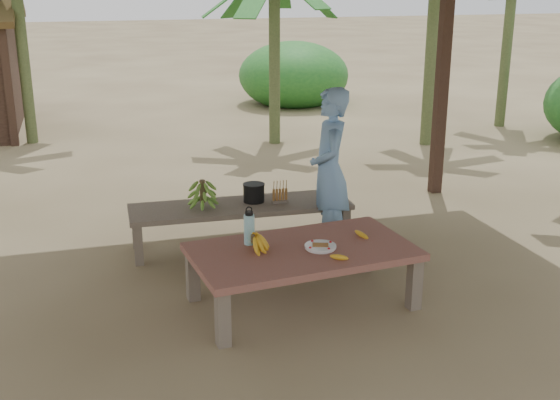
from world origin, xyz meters
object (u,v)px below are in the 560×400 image
object	(u,v)px
water_flask	(249,228)
ripe_banana_bunch	(253,242)
work_table	(302,256)
woman	(330,171)
bench	(241,210)
plate	(320,247)
cooking_pot	(254,193)

from	to	relation	value
water_flask	ripe_banana_bunch	bearing A→B (deg)	-93.47
work_table	woman	xyz separation A→B (m)	(0.64, 1.12, 0.38)
bench	woman	size ratio (longest dim) A/B	1.37
work_table	bench	size ratio (longest dim) A/B	0.85
ripe_banana_bunch	water_flask	size ratio (longest dim) A/B	0.76
ripe_banana_bunch	plate	distance (m)	0.55
work_table	ripe_banana_bunch	xyz separation A→B (m)	(-0.40, 0.06, 0.14)
work_table	cooking_pot	world-z (taller)	cooking_pot
woman	work_table	bearing A→B (deg)	-17.00
work_table	plate	world-z (taller)	plate
ripe_banana_bunch	woman	size ratio (longest dim) A/B	0.15
ripe_banana_bunch	woman	xyz separation A→B (m)	(1.04, 1.06, 0.24)
bench	water_flask	world-z (taller)	water_flask
ripe_banana_bunch	cooking_pot	bearing A→B (deg)	75.51
water_flask	woman	bearing A→B (deg)	41.14
work_table	ripe_banana_bunch	bearing A→B (deg)	165.64
bench	water_flask	distance (m)	1.24
cooking_pot	woman	world-z (taller)	woman
work_table	plate	xyz separation A→B (m)	(0.14, -0.05, 0.08)
woman	bench	bearing A→B (deg)	-97.28
ripe_banana_bunch	water_flask	xyz separation A→B (m)	(0.01, 0.16, 0.06)
ripe_banana_bunch	plate	size ratio (longest dim) A/B	0.96
work_table	cooking_pot	size ratio (longest dim) A/B	8.94
ripe_banana_bunch	plate	bearing A→B (deg)	-11.83
bench	plate	xyz separation A→B (m)	(0.33, -1.47, 0.12)
work_table	water_flask	world-z (taller)	water_flask
bench	plate	size ratio (longest dim) A/B	8.57
plate	work_table	bearing A→B (deg)	159.30
woman	cooking_pot	bearing A→B (deg)	-104.95
ripe_banana_bunch	cooking_pot	xyz separation A→B (m)	(0.36, 1.41, -0.04)
water_flask	bench	bearing A→B (deg)	80.34
bench	work_table	bearing A→B (deg)	-80.16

